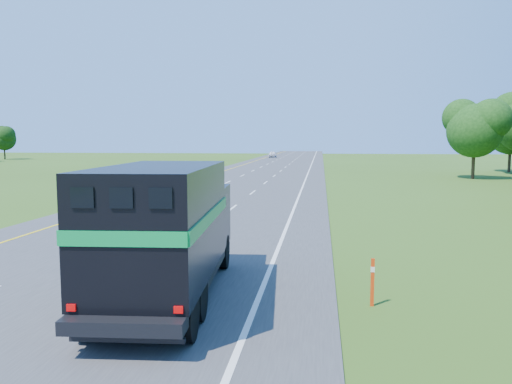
# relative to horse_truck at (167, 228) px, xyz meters

# --- Properties ---
(road) EXTENTS (15.00, 260.00, 0.04)m
(road) POSITION_rel_horse_truck_xyz_m (-3.20, 37.98, -1.87)
(road) COLOR #38383A
(road) RESTS_ON ground
(lane_markings) EXTENTS (11.15, 260.00, 0.01)m
(lane_markings) POSITION_rel_horse_truck_xyz_m (-3.20, 37.98, -1.84)
(lane_markings) COLOR yellow
(lane_markings) RESTS_ON road
(horse_truck) EXTENTS (2.97, 7.95, 3.45)m
(horse_truck) POSITION_rel_horse_truck_xyz_m (0.00, 0.00, 0.00)
(horse_truck) COLOR black
(horse_truck) RESTS_ON road
(white_suv) EXTENTS (3.01, 6.42, 1.77)m
(white_suv) POSITION_rel_horse_truck_xyz_m (-6.26, 21.25, -0.96)
(white_suv) COLOR white
(white_suv) RESTS_ON road
(far_car) EXTENTS (1.89, 4.30, 1.44)m
(far_car) POSITION_rel_horse_truck_xyz_m (-7.33, 103.24, -1.13)
(far_car) COLOR silver
(far_car) RESTS_ON road
(delineator) EXTENTS (0.10, 0.05, 1.21)m
(delineator) POSITION_rel_horse_truck_xyz_m (5.16, 0.20, -1.24)
(delineator) COLOR red
(delineator) RESTS_ON ground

